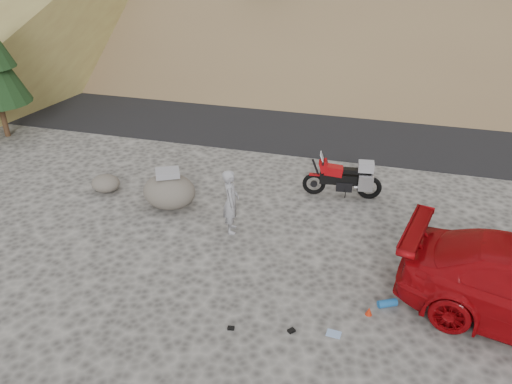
% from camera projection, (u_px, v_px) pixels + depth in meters
% --- Properties ---
extents(ground, '(140.00, 140.00, 0.00)m').
position_uv_depth(ground, '(281.00, 256.00, 11.33)').
color(ground, '#42403D').
rests_on(ground, ground).
extents(road, '(120.00, 7.00, 0.05)m').
position_uv_depth(road, '(334.00, 122.00, 18.95)').
color(road, black).
rests_on(road, ground).
extents(motorcycle, '(2.16, 0.77, 1.28)m').
position_uv_depth(motorcycle, '(346.00, 179.00, 13.56)').
color(motorcycle, black).
rests_on(motorcycle, ground).
extents(man, '(0.55, 0.68, 1.63)m').
position_uv_depth(man, '(232.00, 230.00, 12.30)').
color(man, gray).
rests_on(man, ground).
extents(boulder, '(1.66, 1.52, 1.09)m').
position_uv_depth(boulder, '(169.00, 191.00, 13.11)').
color(boulder, '#534E47').
rests_on(boulder, ground).
extents(small_rock, '(1.01, 0.97, 0.48)m').
position_uv_depth(small_rock, '(106.00, 183.00, 13.98)').
color(small_rock, '#534E47').
rests_on(small_rock, ground).
extents(gear_blue_mat, '(0.41, 0.32, 0.15)m').
position_uv_depth(gear_blue_mat, '(387.00, 303.00, 9.82)').
color(gear_blue_mat, '#1B5EA7').
rests_on(gear_blue_mat, ground).
extents(gear_funnel, '(0.14, 0.14, 0.17)m').
position_uv_depth(gear_funnel, '(369.00, 311.00, 9.61)').
color(gear_funnel, red).
rests_on(gear_funnel, ground).
extents(gear_glove_a, '(0.14, 0.11, 0.04)m').
position_uv_depth(gear_glove_a, '(231.00, 328.00, 9.30)').
color(gear_glove_a, black).
rests_on(gear_glove_a, ground).
extents(gear_glove_b, '(0.16, 0.17, 0.04)m').
position_uv_depth(gear_glove_b, '(291.00, 331.00, 9.24)').
color(gear_glove_b, black).
rests_on(gear_glove_b, ground).
extents(gear_blue_cloth, '(0.28, 0.22, 0.01)m').
position_uv_depth(gear_blue_cloth, '(334.00, 334.00, 9.19)').
color(gear_blue_cloth, '#87A5D2').
rests_on(gear_blue_cloth, ground).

